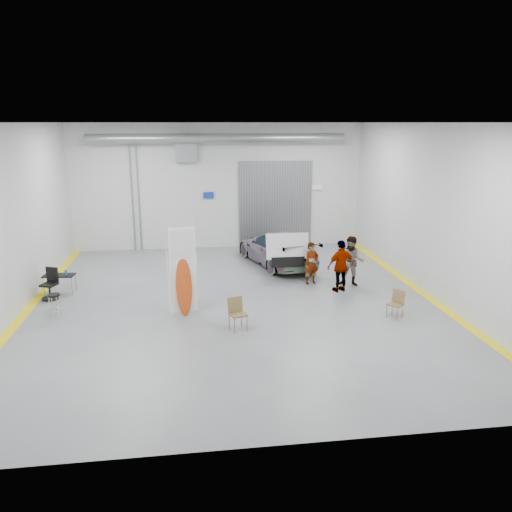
{
  "coord_description": "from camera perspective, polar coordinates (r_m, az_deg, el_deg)",
  "views": [
    {
      "loc": [
        -1.44,
        -16.17,
        6.0
      ],
      "look_at": [
        0.81,
        0.46,
        1.5
      ],
      "focal_mm": 35.0,
      "sensor_mm": 36.0,
      "label": 1
    }
  ],
  "objects": [
    {
      "name": "person_a",
      "position": [
        19.12,
        6.37,
        -0.82
      ],
      "size": [
        0.68,
        0.55,
        1.63
      ],
      "primitive_type": "imported",
      "rotation": [
        0.0,
        0.0,
        0.31
      ],
      "color": "#906E4E",
      "rests_on": "ground"
    },
    {
      "name": "trunk_lid",
      "position": [
        19.39,
        3.55,
        1.42
      ],
      "size": [
        1.67,
        1.01,
        0.04
      ],
      "primitive_type": "cube",
      "color": "silver",
      "rests_on": "sedan_car"
    },
    {
      "name": "folding_chair_near",
      "position": [
        14.96,
        -2.07,
        -7.37
      ],
      "size": [
        0.59,
        0.62,
        0.98
      ],
      "rotation": [
        0.0,
        0.0,
        0.33
      ],
      "color": "brown",
      "rests_on": "ground"
    },
    {
      "name": "shop_stool",
      "position": [
        17.08,
        -22.0,
        -5.31
      ],
      "size": [
        0.4,
        0.4,
        0.78
      ],
      "rotation": [
        0.0,
        0.0,
        -0.07
      ],
      "color": "black",
      "rests_on": "ground"
    },
    {
      "name": "folding_chair_far",
      "position": [
        16.46,
        15.56,
        -5.91
      ],
      "size": [
        0.58,
        0.67,
        0.89
      ],
      "rotation": [
        0.0,
        0.0,
        -0.88
      ],
      "color": "brown",
      "rests_on": "ground"
    },
    {
      "name": "person_b",
      "position": [
        19.08,
        10.92,
        -0.6
      ],
      "size": [
        1.13,
        1.01,
        1.91
      ],
      "primitive_type": "imported",
      "rotation": [
        0.0,
        0.0,
        -0.37
      ],
      "color": "#45657E",
      "rests_on": "ground"
    },
    {
      "name": "ground",
      "position": [
        17.31,
        -2.47,
        -5.28
      ],
      "size": [
        16.0,
        16.0,
        0.0
      ],
      "primitive_type": "plane",
      "color": "slate",
      "rests_on": "ground"
    },
    {
      "name": "person_c",
      "position": [
        18.36,
        9.7,
        -1.13
      ],
      "size": [
        1.2,
        0.74,
        1.92
      ],
      "primitive_type": "imported",
      "rotation": [
        0.0,
        0.0,
        3.41
      ],
      "color": "olive",
      "rests_on": "ground"
    },
    {
      "name": "office_chair",
      "position": [
        18.9,
        -22.51,
        -3.15
      ],
      "size": [
        0.63,
        0.66,
        1.09
      ],
      "rotation": [
        0.0,
        0.0,
        -0.39
      ],
      "color": "black",
      "rests_on": "ground"
    },
    {
      "name": "surfboard_display",
      "position": [
        15.93,
        -8.45,
        -2.55
      ],
      "size": [
        0.86,
        0.33,
        3.06
      ],
      "rotation": [
        0.0,
        0.0,
        0.17
      ],
      "color": "white",
      "rests_on": "ground"
    },
    {
      "name": "work_table",
      "position": [
        19.35,
        -21.76,
        -2.02
      ],
      "size": [
        1.15,
        0.67,
        0.89
      ],
      "rotation": [
        0.0,
        0.0,
        -0.11
      ],
      "color": "gray",
      "rests_on": "ground"
    },
    {
      "name": "room_shell",
      "position": [
        18.56,
        -2.51,
        9.06
      ],
      "size": [
        14.02,
        16.18,
        6.01
      ],
      "color": "#BABCBE",
      "rests_on": "ground"
    },
    {
      "name": "sedan_car",
      "position": [
        21.68,
        2.39,
        0.9
      ],
      "size": [
        3.26,
        5.3,
        1.43
      ],
      "primitive_type": "imported",
      "rotation": [
        0.0,
        0.0,
        3.41
      ],
      "color": "silver",
      "rests_on": "ground"
    }
  ]
}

